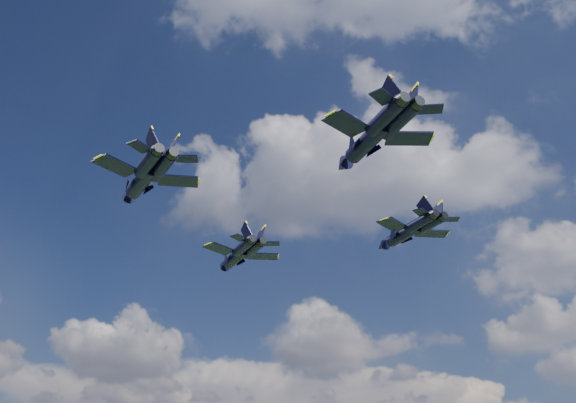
# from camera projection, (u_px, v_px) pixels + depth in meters

# --- Properties ---
(jet_lead) EXTENTS (14.37, 15.27, 4.04)m
(jet_lead) POSITION_uv_depth(u_px,v_px,m) (235.00, 257.00, 105.92)
(jet_lead) COLOR black
(jet_left) EXTENTS (15.69, 15.63, 4.26)m
(jet_left) POSITION_uv_depth(u_px,v_px,m) (140.00, 182.00, 82.73)
(jet_left) COLOR black
(jet_right) EXTENTS (14.03, 14.57, 3.89)m
(jet_right) POSITION_uv_depth(u_px,v_px,m) (402.00, 235.00, 98.32)
(jet_right) COLOR black
(jet_slot) EXTENTS (14.88, 17.03, 4.37)m
(jet_slot) POSITION_uv_depth(u_px,v_px,m) (366.00, 143.00, 76.11)
(jet_slot) COLOR black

